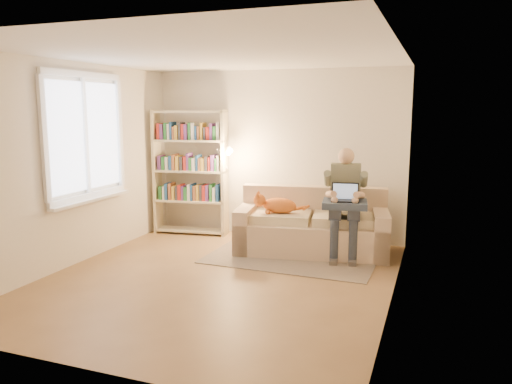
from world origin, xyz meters
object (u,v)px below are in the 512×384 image
at_px(sofa, 312,229).
at_px(laptop, 345,196).
at_px(person, 345,196).
at_px(cat, 275,205).
at_px(bookshelf, 190,166).

relative_size(sofa, laptop, 5.58).
bearing_deg(person, cat, 178.62).
relative_size(sofa, cat, 3.10).
xyz_separation_m(laptop, bookshelf, (-2.59, 0.55, 0.24)).
distance_m(person, laptop, 0.13).
xyz_separation_m(sofa, cat, (-0.48, -0.22, 0.36)).
xyz_separation_m(cat, laptop, (0.97, 0.01, 0.18)).
relative_size(person, bookshelf, 0.74).
bearing_deg(cat, person, -1.38).
bearing_deg(bookshelf, person, -17.65).
distance_m(laptop, bookshelf, 2.65).
distance_m(sofa, laptop, 0.76).
relative_size(sofa, bookshelf, 1.11).
xyz_separation_m(cat, bookshelf, (-1.61, 0.56, 0.42)).
bearing_deg(cat, bookshelf, 151.44).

